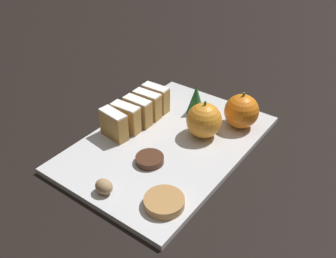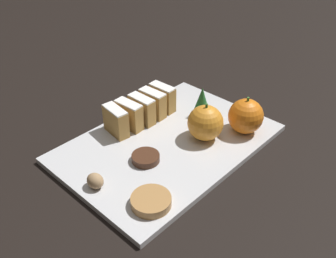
% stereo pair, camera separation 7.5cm
% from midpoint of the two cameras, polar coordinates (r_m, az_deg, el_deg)
% --- Properties ---
extents(ground_plane, '(6.00, 6.00, 0.00)m').
position_cam_midpoint_polar(ground_plane, '(0.78, -2.77, -2.64)').
color(ground_plane, black).
extents(serving_platter, '(0.30, 0.44, 0.01)m').
position_cam_midpoint_polar(serving_platter, '(0.77, -2.78, -2.29)').
color(serving_platter, silver).
rests_on(serving_platter, ground_plane).
extents(stollen_slice_front, '(0.07, 0.03, 0.06)m').
position_cam_midpoint_polar(stollen_slice_front, '(0.78, -11.02, 0.56)').
color(stollen_slice_front, '#B28442').
rests_on(stollen_slice_front, serving_platter).
extents(stollen_slice_second, '(0.06, 0.03, 0.06)m').
position_cam_midpoint_polar(stollen_slice_second, '(0.80, -9.13, 1.61)').
color(stollen_slice_second, '#B28442').
rests_on(stollen_slice_second, serving_platter).
extents(stollen_slice_third, '(0.06, 0.03, 0.06)m').
position_cam_midpoint_polar(stollen_slice_third, '(0.81, -7.30, 2.60)').
color(stollen_slice_third, '#B28442').
rests_on(stollen_slice_third, serving_platter).
extents(stollen_slice_fourth, '(0.06, 0.03, 0.06)m').
position_cam_midpoint_polar(stollen_slice_fourth, '(0.84, -5.78, 3.63)').
color(stollen_slice_fourth, '#B28442').
rests_on(stollen_slice_fourth, serving_platter).
extents(stollen_slice_fifth, '(0.06, 0.03, 0.06)m').
position_cam_midpoint_polar(stollen_slice_fifth, '(0.86, -4.42, 4.64)').
color(stollen_slice_fifth, '#B28442').
rests_on(stollen_slice_fifth, serving_platter).
extents(orange_near, '(0.07, 0.07, 0.08)m').
position_cam_midpoint_polar(orange_near, '(0.80, 8.53, 2.61)').
color(orange_near, orange).
rests_on(orange_near, serving_platter).
extents(orange_far, '(0.07, 0.07, 0.08)m').
position_cam_midpoint_polar(orange_far, '(0.77, 2.73, 1.23)').
color(orange_far, orange).
rests_on(orange_far, serving_platter).
extents(walnut, '(0.03, 0.03, 0.03)m').
position_cam_midpoint_polar(walnut, '(0.66, -12.76, -8.83)').
color(walnut, tan).
rests_on(walnut, serving_platter).
extents(chocolate_cookie, '(0.05, 0.05, 0.01)m').
position_cam_midpoint_polar(chocolate_cookie, '(0.72, -5.83, -4.75)').
color(chocolate_cookie, '#472819').
rests_on(chocolate_cookie, serving_platter).
extents(gingerbread_cookie, '(0.07, 0.07, 0.02)m').
position_cam_midpoint_polar(gingerbread_cookie, '(0.63, -4.07, -11.20)').
color(gingerbread_cookie, '#B27F47').
rests_on(gingerbread_cookie, serving_platter).
extents(evergreen_sprig, '(0.04, 0.04, 0.07)m').
position_cam_midpoint_polar(evergreen_sprig, '(0.84, 1.72, 4.43)').
color(evergreen_sprig, '#23662D').
rests_on(evergreen_sprig, serving_platter).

